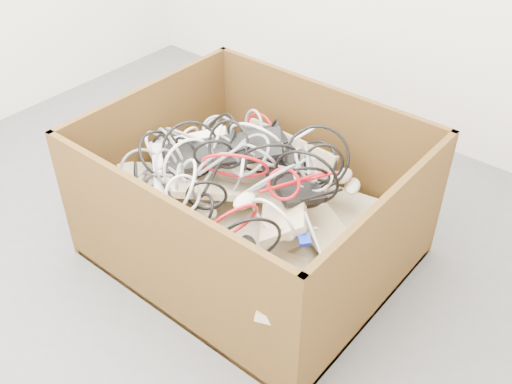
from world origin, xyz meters
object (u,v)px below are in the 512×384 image
Objects in this scene: cardboard_box at (250,222)px; power_strip_right at (161,173)px; vga_plug at (305,240)px; power_strip_left at (188,143)px.

cardboard_box is 3.84× the size of power_strip_right.
power_strip_right reaches higher than vga_plug.
power_strip_right is at bearing -117.97° from power_strip_left.
power_strip_right is 6.60× the size of vga_plug.
vga_plug is at bearing 44.43° from power_strip_right.
cardboard_box is 0.41m from power_strip_right.
cardboard_box reaches higher than power_strip_left.
vga_plug is at bearing -20.23° from cardboard_box.
cardboard_box reaches higher than vga_plug.
power_strip_left reaches higher than vga_plug.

